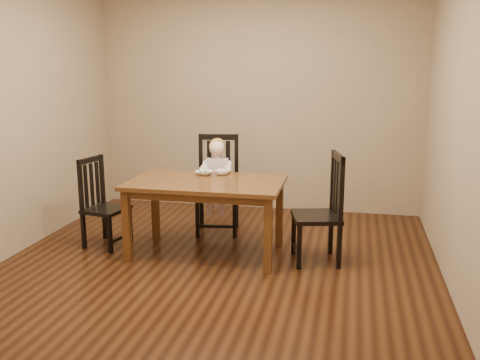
% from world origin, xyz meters
% --- Properties ---
extents(room, '(4.01, 4.01, 2.71)m').
position_xyz_m(room, '(0.00, 0.00, 1.35)').
color(room, '#44220E').
rests_on(room, ground).
extents(dining_table, '(1.46, 0.88, 0.73)m').
position_xyz_m(dining_table, '(-0.18, 0.22, 0.65)').
color(dining_table, '#452710').
rests_on(dining_table, room).
extents(chair_child, '(0.52, 0.51, 1.06)m').
position_xyz_m(chair_child, '(-0.25, 0.95, 0.51)').
color(chair_child, black).
rests_on(chair_child, room).
extents(chair_left, '(0.44, 0.46, 0.91)m').
position_xyz_m(chair_left, '(-1.27, 0.24, 0.43)').
color(chair_left, black).
rests_on(chair_left, room).
extents(chair_right, '(0.52, 0.53, 1.03)m').
position_xyz_m(chair_right, '(0.92, 0.25, 0.49)').
color(chair_right, black).
rests_on(chair_right, room).
extents(toddler, '(0.37, 0.43, 0.53)m').
position_xyz_m(toddler, '(-0.24, 0.89, 0.64)').
color(toddler, white).
rests_on(toddler, chair_child).
extents(bowl_peas, '(0.19, 0.19, 0.04)m').
position_xyz_m(bowl_peas, '(-0.27, 0.48, 0.75)').
color(bowl_peas, white).
rests_on(bowl_peas, dining_table).
extents(bowl_veg, '(0.20, 0.20, 0.05)m').
position_xyz_m(bowl_veg, '(-0.09, 0.53, 0.75)').
color(bowl_veg, white).
rests_on(bowl_veg, dining_table).
extents(fork, '(0.09, 0.12, 0.05)m').
position_xyz_m(fork, '(-0.31, 0.46, 0.77)').
color(fork, silver).
rests_on(fork, bowl_peas).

